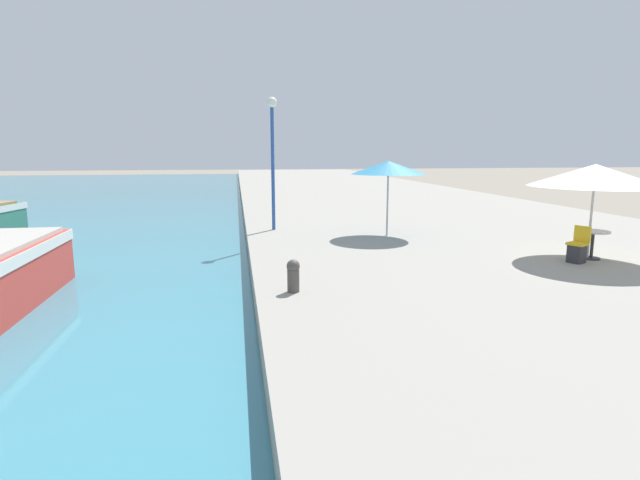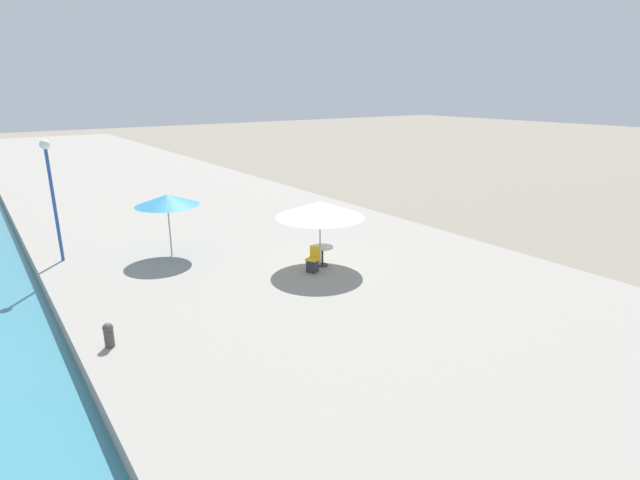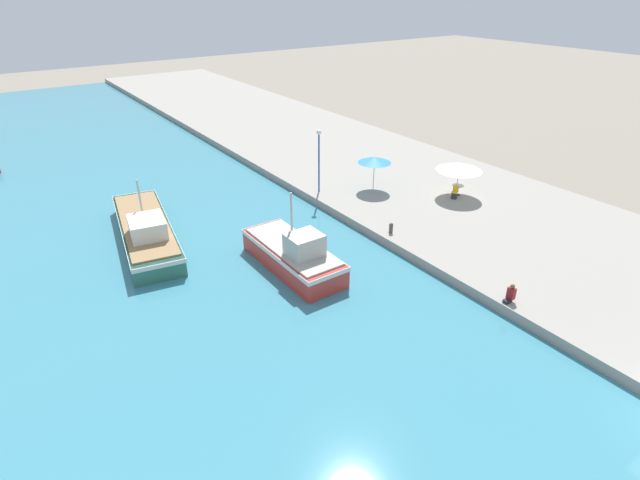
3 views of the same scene
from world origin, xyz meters
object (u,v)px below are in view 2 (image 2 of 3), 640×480
(cafe_umbrella_pink, at_px, (320,209))
(cafe_umbrella_white, at_px, (167,200))
(mooring_bollard, at_px, (109,334))
(lamppost, at_px, (50,180))
(cafe_table, at_px, (322,252))
(cafe_chair_left, at_px, (313,263))

(cafe_umbrella_pink, xyz_separation_m, cafe_umbrella_white, (-4.05, 4.35, 0.07))
(mooring_bollard, xyz_separation_m, lamppost, (0.21, 8.00, 2.74))
(cafe_umbrella_white, bearing_deg, lamppost, 152.63)
(cafe_umbrella_pink, bearing_deg, cafe_table, -20.02)
(cafe_umbrella_pink, height_order, cafe_umbrella_white, cafe_umbrella_white)
(mooring_bollard, distance_m, lamppost, 8.46)
(cafe_table, xyz_separation_m, lamppost, (-7.72, 6.24, 2.56))
(cafe_umbrella_pink, xyz_separation_m, lamppost, (-7.64, 6.21, 0.94))
(cafe_table, height_order, mooring_bollard, cafe_table)
(mooring_bollard, bearing_deg, cafe_umbrella_pink, 12.84)
(cafe_umbrella_pink, distance_m, lamppost, 9.89)
(cafe_umbrella_pink, xyz_separation_m, cafe_table, (0.08, -0.03, -1.62))
(cafe_table, bearing_deg, cafe_umbrella_pink, 159.98)
(cafe_umbrella_white, relative_size, mooring_bollard, 3.73)
(cafe_umbrella_white, relative_size, cafe_chair_left, 2.68)
(cafe_umbrella_white, height_order, mooring_bollard, cafe_umbrella_white)
(cafe_umbrella_white, height_order, cafe_chair_left, cafe_umbrella_white)
(cafe_chair_left, bearing_deg, cafe_umbrella_white, 10.48)
(cafe_chair_left, distance_m, lamppost, 10.04)
(cafe_chair_left, relative_size, mooring_bollard, 1.39)
(lamppost, bearing_deg, cafe_umbrella_white, -27.37)
(cafe_umbrella_white, xyz_separation_m, cafe_table, (4.13, -4.38, -1.69))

